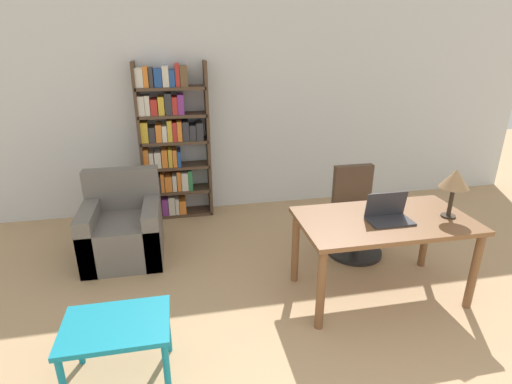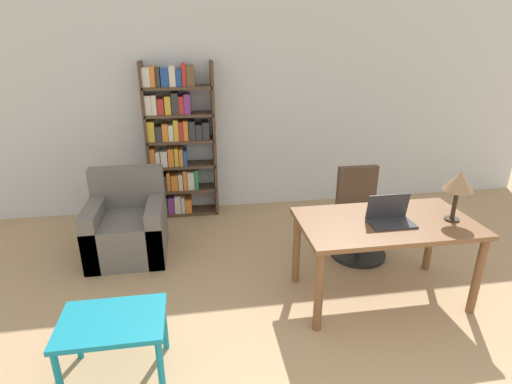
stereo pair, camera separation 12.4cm
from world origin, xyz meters
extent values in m
cube|color=silver|center=(0.00, 4.53, 1.35)|extent=(8.00, 0.06, 2.70)
cube|color=brown|center=(0.78, 2.20, 0.73)|extent=(1.48, 0.81, 0.04)
cylinder|color=brown|center=(0.10, 1.86, 0.36)|extent=(0.07, 0.07, 0.71)
cylinder|color=brown|center=(1.46, 1.86, 0.36)|extent=(0.07, 0.07, 0.71)
cylinder|color=brown|center=(0.10, 2.55, 0.36)|extent=(0.07, 0.07, 0.71)
cylinder|color=brown|center=(1.46, 2.55, 0.36)|extent=(0.07, 0.07, 0.71)
cube|color=#2D2D33|center=(0.78, 2.13, 0.76)|extent=(0.36, 0.22, 0.02)
cube|color=#2D2D33|center=(0.78, 2.22, 0.88)|extent=(0.36, 0.04, 0.22)
cube|color=#19233D|center=(0.78, 2.22, 0.88)|extent=(0.33, 0.03, 0.19)
cylinder|color=#2D2319|center=(1.33, 2.13, 0.76)|extent=(0.12, 0.12, 0.01)
cylinder|color=#2D2319|center=(1.33, 2.13, 0.89)|extent=(0.04, 0.04, 0.25)
cone|color=#93704C|center=(1.33, 2.13, 1.10)|extent=(0.24, 0.24, 0.16)
cylinder|color=black|center=(0.88, 2.92, 0.02)|extent=(0.58, 0.58, 0.04)
cylinder|color=#262626|center=(0.88, 2.92, 0.19)|extent=(0.06, 0.06, 0.30)
cube|color=#4C3828|center=(0.88, 2.92, 0.39)|extent=(0.45, 0.45, 0.10)
cube|color=#4C3828|center=(0.88, 3.10, 0.69)|extent=(0.42, 0.08, 0.50)
cube|color=teal|center=(-1.40, 1.62, 0.45)|extent=(0.69, 0.49, 0.04)
cylinder|color=teal|center=(-1.71, 1.41, 0.22)|extent=(0.04, 0.04, 0.43)
cylinder|color=teal|center=(-1.09, 1.41, 0.22)|extent=(0.04, 0.04, 0.43)
cylinder|color=teal|center=(-1.71, 1.83, 0.22)|extent=(0.04, 0.04, 0.43)
cylinder|color=teal|center=(-1.09, 1.83, 0.22)|extent=(0.04, 0.04, 0.43)
cube|color=#66605B|center=(-1.54, 3.32, 0.22)|extent=(0.78, 0.78, 0.45)
cube|color=#66605B|center=(-1.54, 3.63, 0.67)|extent=(0.78, 0.16, 0.44)
cube|color=#66605B|center=(-1.85, 3.32, 0.30)|extent=(0.16, 0.78, 0.60)
cube|color=#66605B|center=(-1.23, 3.32, 0.30)|extent=(0.16, 0.78, 0.60)
cube|color=#4C3828|center=(-1.36, 4.34, 0.97)|extent=(0.04, 0.28, 1.94)
cube|color=#4C3828|center=(-0.54, 4.34, 0.97)|extent=(0.04, 0.28, 1.94)
cube|color=#4C3828|center=(-0.95, 4.34, 0.02)|extent=(0.82, 0.28, 0.04)
cube|color=orange|center=(-1.31, 4.34, 0.13)|extent=(0.07, 0.24, 0.20)
cube|color=#2D7F47|center=(-1.23, 4.34, 0.14)|extent=(0.08, 0.24, 0.22)
cube|color=#7F338C|center=(-1.13, 4.34, 0.15)|extent=(0.08, 0.24, 0.22)
cube|color=silver|center=(-1.05, 4.34, 0.16)|extent=(0.08, 0.24, 0.24)
cube|color=silver|center=(-0.98, 4.34, 0.14)|extent=(0.04, 0.24, 0.21)
cube|color=orange|center=(-0.91, 4.34, 0.13)|extent=(0.08, 0.24, 0.18)
cube|color=#4C3828|center=(-0.95, 4.34, 0.34)|extent=(0.82, 0.28, 0.04)
cube|color=brown|center=(-1.32, 4.34, 0.47)|extent=(0.04, 0.24, 0.22)
cube|color=silver|center=(-1.26, 4.34, 0.47)|extent=(0.07, 0.24, 0.22)
cube|color=#333338|center=(-1.19, 4.34, 0.46)|extent=(0.05, 0.24, 0.20)
cube|color=orange|center=(-1.14, 4.34, 0.48)|extent=(0.04, 0.24, 0.23)
cube|color=orange|center=(-1.07, 4.34, 0.46)|extent=(0.09, 0.24, 0.20)
cube|color=silver|center=(-0.99, 4.34, 0.46)|extent=(0.05, 0.24, 0.21)
cube|color=orange|center=(-0.93, 4.34, 0.49)|extent=(0.05, 0.24, 0.25)
cube|color=silver|center=(-0.86, 4.34, 0.48)|extent=(0.08, 0.24, 0.23)
cube|color=#2D7F47|center=(-0.79, 4.34, 0.49)|extent=(0.05, 0.24, 0.26)
cube|color=#4C3828|center=(-0.95, 4.34, 0.67)|extent=(0.82, 0.28, 0.04)
cube|color=orange|center=(-1.31, 4.34, 0.80)|extent=(0.06, 0.24, 0.23)
cube|color=silver|center=(-1.25, 4.34, 0.78)|extent=(0.05, 0.24, 0.19)
cube|color=silver|center=(-1.17, 4.34, 0.78)|extent=(0.08, 0.24, 0.20)
cube|color=orange|center=(-1.09, 4.34, 0.80)|extent=(0.07, 0.24, 0.22)
cube|color=gold|center=(-1.02, 4.34, 0.80)|extent=(0.05, 0.24, 0.23)
cube|color=orange|center=(-0.96, 4.34, 0.79)|extent=(0.05, 0.24, 0.21)
cube|color=#234C99|center=(-0.91, 4.34, 0.78)|extent=(0.04, 0.24, 0.19)
cube|color=#4C3828|center=(-0.95, 4.34, 0.99)|extent=(0.82, 0.28, 0.04)
cube|color=gold|center=(-1.30, 4.34, 1.13)|extent=(0.08, 0.24, 0.24)
cube|color=#333338|center=(-1.21, 4.34, 1.10)|extent=(0.07, 0.24, 0.18)
cube|color=orange|center=(-1.13, 4.34, 1.11)|extent=(0.07, 0.24, 0.21)
cube|color=silver|center=(-1.07, 4.34, 1.10)|extent=(0.06, 0.24, 0.20)
cube|color=gold|center=(-1.00, 4.34, 1.13)|extent=(0.06, 0.24, 0.25)
cube|color=#B72D28|center=(-0.94, 4.34, 1.12)|extent=(0.05, 0.24, 0.23)
cube|color=orange|center=(-0.89, 4.34, 1.13)|extent=(0.06, 0.24, 0.24)
cube|color=#333338|center=(-0.81, 4.34, 1.12)|extent=(0.08, 0.24, 0.23)
cube|color=#333338|center=(-0.73, 4.34, 1.10)|extent=(0.08, 0.24, 0.19)
cube|color=#333338|center=(-0.64, 4.34, 1.11)|extent=(0.08, 0.24, 0.21)
cube|color=#4C3828|center=(-0.95, 4.34, 1.31)|extent=(0.82, 0.28, 0.04)
cube|color=silver|center=(-1.30, 4.34, 1.44)|extent=(0.07, 0.24, 0.23)
cube|color=silver|center=(-1.24, 4.34, 1.45)|extent=(0.06, 0.24, 0.23)
cube|color=#B72D28|center=(-1.16, 4.34, 1.42)|extent=(0.08, 0.24, 0.19)
cube|color=gold|center=(-1.08, 4.34, 1.44)|extent=(0.07, 0.24, 0.21)
cube|color=#333338|center=(-0.99, 4.34, 1.46)|extent=(0.08, 0.24, 0.25)
cube|color=#B72D28|center=(-0.92, 4.34, 1.43)|extent=(0.06, 0.24, 0.21)
cube|color=#7F338C|center=(-0.85, 4.34, 1.45)|extent=(0.07, 0.24, 0.23)
cube|color=#4C3828|center=(-0.95, 4.34, 1.64)|extent=(0.82, 0.28, 0.04)
cube|color=silver|center=(-1.30, 4.34, 1.76)|extent=(0.09, 0.24, 0.21)
cube|color=orange|center=(-1.22, 4.34, 1.77)|extent=(0.05, 0.24, 0.23)
cube|color=#333338|center=(-1.16, 4.34, 1.76)|extent=(0.05, 0.24, 0.21)
cube|color=#234C99|center=(-1.09, 4.34, 1.76)|extent=(0.09, 0.24, 0.20)
cube|color=silver|center=(-1.00, 4.34, 1.77)|extent=(0.07, 0.24, 0.23)
cube|color=#234C99|center=(-0.93, 4.34, 1.75)|extent=(0.06, 0.24, 0.19)
cube|color=#B72D28|center=(-0.87, 4.34, 1.78)|extent=(0.05, 0.24, 0.26)
cube|color=brown|center=(-0.79, 4.34, 1.77)|extent=(0.09, 0.24, 0.23)
camera|label=1|loc=(-0.92, -0.61, 2.20)|focal=28.00mm
camera|label=2|loc=(-0.80, -0.64, 2.20)|focal=28.00mm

